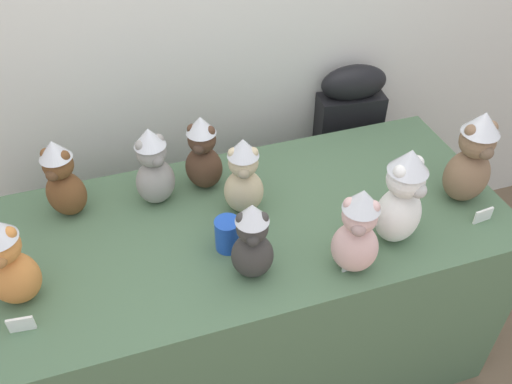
{
  "coord_description": "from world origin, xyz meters",
  "views": [
    {
      "loc": [
        -0.41,
        -1.0,
        2.05
      ],
      "look_at": [
        0.0,
        0.25,
        0.92
      ],
      "focal_mm": 38.16,
      "sensor_mm": 36.0,
      "label": 1
    }
  ],
  "objects_px": {
    "display_table": "(256,295)",
    "teddy_bear_ginger": "(8,262)",
    "teddy_bear_snow": "(402,197)",
    "teddy_bear_sand": "(244,177)",
    "teddy_bear_blush": "(357,232)",
    "instrument_case": "(343,163)",
    "teddy_bear_cocoa": "(203,154)",
    "teddy_bear_ash": "(154,167)",
    "party_cup_blue": "(228,234)",
    "teddy_bear_chestnut": "(62,179)",
    "teddy_bear_mocha": "(472,159)",
    "teddy_bear_charcoal": "(252,242)"
  },
  "relations": [
    {
      "from": "display_table",
      "to": "teddy_bear_ginger",
      "type": "height_order",
      "value": "teddy_bear_ginger"
    },
    {
      "from": "teddy_bear_snow",
      "to": "teddy_bear_sand",
      "type": "distance_m",
      "value": 0.5
    },
    {
      "from": "display_table",
      "to": "teddy_bear_blush",
      "type": "relative_size",
      "value": 5.51
    },
    {
      "from": "instrument_case",
      "to": "teddy_bear_ginger",
      "type": "height_order",
      "value": "teddy_bear_ginger"
    },
    {
      "from": "display_table",
      "to": "teddy_bear_cocoa",
      "type": "xyz_separation_m",
      "value": [
        -0.12,
        0.22,
        0.54
      ]
    },
    {
      "from": "teddy_bear_ash",
      "to": "teddy_bear_ginger",
      "type": "relative_size",
      "value": 0.96
    },
    {
      "from": "display_table",
      "to": "teddy_bear_snow",
      "type": "xyz_separation_m",
      "value": [
        0.39,
        -0.21,
        0.57
      ]
    },
    {
      "from": "display_table",
      "to": "party_cup_blue",
      "type": "bearing_deg",
      "value": -143.12
    },
    {
      "from": "display_table",
      "to": "teddy_bear_ash",
      "type": "xyz_separation_m",
      "value": [
        -0.29,
        0.2,
        0.54
      ]
    },
    {
      "from": "teddy_bear_chestnut",
      "to": "teddy_bear_sand",
      "type": "bearing_deg",
      "value": 13.1
    },
    {
      "from": "teddy_bear_cocoa",
      "to": "teddy_bear_mocha",
      "type": "distance_m",
      "value": 0.9
    },
    {
      "from": "teddy_bear_snow",
      "to": "teddy_bear_sand",
      "type": "relative_size",
      "value": 1.19
    },
    {
      "from": "teddy_bear_snow",
      "to": "teddy_bear_ash",
      "type": "height_order",
      "value": "teddy_bear_snow"
    },
    {
      "from": "teddy_bear_snow",
      "to": "teddy_bear_mocha",
      "type": "bearing_deg",
      "value": -3.27
    },
    {
      "from": "display_table",
      "to": "teddy_bear_cocoa",
      "type": "height_order",
      "value": "teddy_bear_cocoa"
    },
    {
      "from": "teddy_bear_cocoa",
      "to": "teddy_bear_sand",
      "type": "xyz_separation_m",
      "value": [
        0.09,
        -0.17,
        0.0
      ]
    },
    {
      "from": "teddy_bear_charcoal",
      "to": "teddy_bear_snow",
      "type": "bearing_deg",
      "value": 15.78
    },
    {
      "from": "instrument_case",
      "to": "teddy_bear_snow",
      "type": "height_order",
      "value": "teddy_bear_snow"
    },
    {
      "from": "teddy_bear_snow",
      "to": "teddy_bear_charcoal",
      "type": "relative_size",
      "value": 1.25
    },
    {
      "from": "instrument_case",
      "to": "teddy_bear_charcoal",
      "type": "relative_size",
      "value": 3.64
    },
    {
      "from": "display_table",
      "to": "teddy_bear_mocha",
      "type": "xyz_separation_m",
      "value": [
        0.71,
        -0.12,
        0.57
      ]
    },
    {
      "from": "teddy_bear_chestnut",
      "to": "teddy_bear_snow",
      "type": "bearing_deg",
      "value": 5.58
    },
    {
      "from": "teddy_bear_ash",
      "to": "teddy_bear_blush",
      "type": "bearing_deg",
      "value": -61.19
    },
    {
      "from": "teddy_bear_sand",
      "to": "teddy_bear_snow",
      "type": "bearing_deg",
      "value": -17.95
    },
    {
      "from": "teddy_bear_mocha",
      "to": "teddy_bear_charcoal",
      "type": "xyz_separation_m",
      "value": [
        -0.79,
        -0.1,
        -0.04
      ]
    },
    {
      "from": "teddy_bear_sand",
      "to": "party_cup_blue",
      "type": "xyz_separation_m",
      "value": [
        -0.1,
        -0.15,
        -0.09
      ]
    },
    {
      "from": "display_table",
      "to": "teddy_bear_ash",
      "type": "height_order",
      "value": "teddy_bear_ash"
    },
    {
      "from": "teddy_bear_chestnut",
      "to": "party_cup_blue",
      "type": "relative_size",
      "value": 2.66
    },
    {
      "from": "display_table",
      "to": "party_cup_blue",
      "type": "xyz_separation_m",
      "value": [
        -0.12,
        -0.09,
        0.45
      ]
    },
    {
      "from": "instrument_case",
      "to": "teddy_bear_cocoa",
      "type": "relative_size",
      "value": 3.49
    },
    {
      "from": "teddy_bear_ginger",
      "to": "instrument_case",
      "type": "bearing_deg",
      "value": 32.78
    },
    {
      "from": "teddy_bear_blush",
      "to": "teddy_bear_ash",
      "type": "distance_m",
      "value": 0.7
    },
    {
      "from": "display_table",
      "to": "teddy_bear_sand",
      "type": "distance_m",
      "value": 0.54
    },
    {
      "from": "teddy_bear_chestnut",
      "to": "teddy_bear_ginger",
      "type": "xyz_separation_m",
      "value": [
        -0.16,
        -0.33,
        0.01
      ]
    },
    {
      "from": "teddy_bear_cocoa",
      "to": "teddy_bear_ash",
      "type": "relative_size",
      "value": 0.97
    },
    {
      "from": "teddy_bear_ash",
      "to": "teddy_bear_ginger",
      "type": "bearing_deg",
      "value": -163.15
    },
    {
      "from": "teddy_bear_mocha",
      "to": "party_cup_blue",
      "type": "xyz_separation_m",
      "value": [
        -0.83,
        0.02,
        -0.11
      ]
    },
    {
      "from": "display_table",
      "to": "teddy_bear_cocoa",
      "type": "distance_m",
      "value": 0.6
    },
    {
      "from": "display_table",
      "to": "teddy_bear_charcoal",
      "type": "relative_size",
      "value": 6.12
    },
    {
      "from": "display_table",
      "to": "teddy_bear_snow",
      "type": "relative_size",
      "value": 4.88
    },
    {
      "from": "teddy_bear_chestnut",
      "to": "teddy_bear_sand",
      "type": "xyz_separation_m",
      "value": [
        0.56,
        -0.17,
        -0.0
      ]
    },
    {
      "from": "teddy_bear_cocoa",
      "to": "display_table",
      "type": "bearing_deg",
      "value": -32.78
    },
    {
      "from": "teddy_bear_blush",
      "to": "teddy_bear_ginger",
      "type": "relative_size",
      "value": 0.99
    },
    {
      "from": "teddy_bear_mocha",
      "to": "teddy_bear_sand",
      "type": "height_order",
      "value": "teddy_bear_mocha"
    },
    {
      "from": "display_table",
      "to": "teddy_bear_charcoal",
      "type": "distance_m",
      "value": 0.58
    },
    {
      "from": "teddy_bear_cocoa",
      "to": "teddy_bear_blush",
      "type": "bearing_deg",
      "value": -27.92
    },
    {
      "from": "teddy_bear_blush",
      "to": "teddy_bear_charcoal",
      "type": "height_order",
      "value": "teddy_bear_blush"
    },
    {
      "from": "teddy_bear_sand",
      "to": "instrument_case",
      "type": "bearing_deg",
      "value": 51.9
    },
    {
      "from": "teddy_bear_cocoa",
      "to": "teddy_bear_charcoal",
      "type": "height_order",
      "value": "teddy_bear_cocoa"
    },
    {
      "from": "teddy_bear_ash",
      "to": "teddy_bear_ginger",
      "type": "height_order",
      "value": "teddy_bear_ginger"
    }
  ]
}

